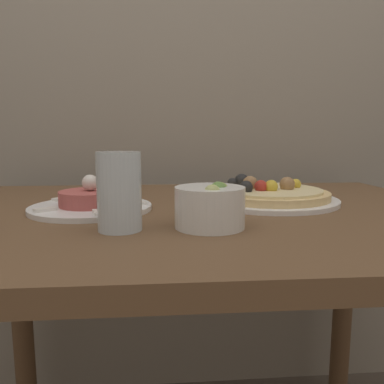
{
  "coord_description": "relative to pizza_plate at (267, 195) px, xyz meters",
  "views": [
    {
      "loc": [
        -0.08,
        -0.37,
        0.91
      ],
      "look_at": [
        -0.02,
        0.37,
        0.8
      ],
      "focal_mm": 35.0,
      "sensor_mm": 36.0,
      "label": 1
    }
  ],
  "objects": [
    {
      "name": "drinking_glass",
      "position": [
        -0.31,
        -0.24,
        0.05
      ],
      "size": [
        0.07,
        0.07,
        0.13
      ],
      "color": "silver",
      "rests_on": "dining_table"
    },
    {
      "name": "tartare_plate",
      "position": [
        -0.39,
        -0.06,
        -0.0
      ],
      "size": [
        0.25,
        0.25,
        0.07
      ],
      "color": "white",
      "rests_on": "dining_table"
    },
    {
      "name": "pizza_plate",
      "position": [
        0.0,
        0.0,
        0.0
      ],
      "size": [
        0.31,
        0.31,
        0.06
      ],
      "color": "white",
      "rests_on": "dining_table"
    },
    {
      "name": "small_bowl",
      "position": [
        -0.16,
        -0.23,
        0.02
      ],
      "size": [
        0.12,
        0.12,
        0.08
      ],
      "color": "white",
      "rests_on": "dining_table"
    },
    {
      "name": "dining_table",
      "position": [
        -0.16,
        -0.06,
        -0.13
      ],
      "size": [
        1.13,
        0.8,
        0.76
      ],
      "color": "brown",
      "rests_on": "ground_plane"
    },
    {
      "name": "back_wall",
      "position": [
        -0.16,
        0.46,
        0.53
      ],
      "size": [
        8.0,
        0.05,
        2.6
      ],
      "color": "gray",
      "rests_on": "ground_plane"
    }
  ]
}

